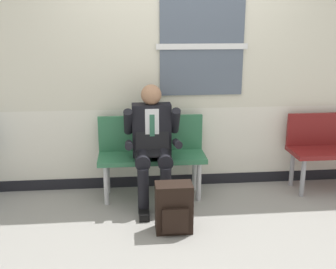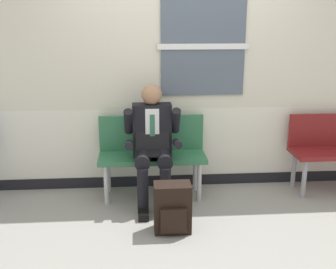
% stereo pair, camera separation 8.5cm
% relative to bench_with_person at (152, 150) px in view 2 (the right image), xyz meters
% --- Properties ---
extents(ground_plane, '(18.00, 18.00, 0.00)m').
position_rel_bench_with_person_xyz_m(ground_plane, '(0.30, -0.48, -0.51)').
color(ground_plane, gray).
extents(station_wall, '(5.99, 0.17, 2.81)m').
position_rel_bench_with_person_xyz_m(station_wall, '(0.31, 0.28, 0.89)').
color(station_wall, beige).
rests_on(station_wall, ground).
extents(bench_with_person, '(1.13, 0.42, 0.86)m').
position_rel_bench_with_person_xyz_m(bench_with_person, '(0.00, 0.00, 0.00)').
color(bench_with_person, '#2D6B47').
rests_on(bench_with_person, ground).
extents(person_seated, '(0.57, 0.70, 1.22)m').
position_rel_bench_with_person_xyz_m(person_seated, '(-0.00, -0.19, 0.14)').
color(person_seated, black).
rests_on(person_seated, ground).
extents(backpack, '(0.33, 0.25, 0.45)m').
position_rel_bench_with_person_xyz_m(backpack, '(0.15, -0.84, -0.29)').
color(backpack, black).
rests_on(backpack, ground).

